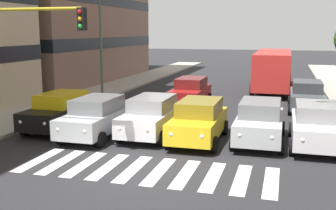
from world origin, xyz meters
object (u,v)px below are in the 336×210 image
car_5 (60,111)px  car_row2_0 (307,96)px  car_4 (96,117)px  street_lamp_right (107,35)px  car_2 (199,120)px  traffic_light_gantry (7,54)px  car_1 (260,121)px  car_3 (151,116)px  car_0 (316,125)px  car_row2_1 (191,91)px  bus_behind_traffic (273,66)px

car_5 → car_row2_0: bearing=-145.1°
car_4 → car_5: (2.22, -0.77, 0.00)m
street_lamp_right → car_2: bearing=131.5°
car_2 → traffic_light_gantry: 7.85m
car_1 → car_2: same height
car_3 → car_row2_0: (-6.80, -7.81, 0.00)m
car_0 → car_row2_1: same height
bus_behind_traffic → traffic_light_gantry: traffic_light_gantry is taller
car_4 → car_3: bearing=-159.8°
car_4 → traffic_light_gantry: 4.65m
car_row2_0 → street_lamp_right: size_ratio=0.66×
car_row2_0 → car_5: bearing=34.9°
car_5 → car_3: bearing=-179.3°
car_4 → car_0: bearing=-174.1°
car_0 → traffic_light_gantry: bearing=20.3°
car_row2_0 → car_4: bearing=43.7°
bus_behind_traffic → street_lamp_right: bearing=33.1°
car_5 → car_row2_0: same height
car_4 → car_row2_1: bearing=-104.9°
car_5 → traffic_light_gantry: (-0.27, 3.90, 2.83)m
car_1 → bus_behind_traffic: size_ratio=0.42×
car_0 → car_row2_1: size_ratio=1.00×
car_1 → car_row2_0: size_ratio=1.00×
car_2 → car_row2_0: same height
car_0 → street_lamp_right: size_ratio=0.66×
car_row2_0 → car_3: bearing=49.0°
car_row2_0 → car_row2_1: bearing=1.2°
car_3 → car_4: 2.39m
street_lamp_right → car_0: bearing=145.5°
car_1 → bus_behind_traffic: 15.73m
bus_behind_traffic → traffic_light_gantry: 21.78m
street_lamp_right → car_5: bearing=99.8°
car_1 → car_row2_1: same height
car_5 → traffic_light_gantry: traffic_light_gantry is taller
car_row2_1 → street_lamp_right: 7.05m
car_4 → car_row2_1: same height
car_1 → car_5: size_ratio=1.00×
car_1 → car_row2_1: 8.80m
car_1 → traffic_light_gantry: 10.14m
car_row2_0 → car_1: bearing=74.2°
car_2 → traffic_light_gantry: (6.37, 3.62, 2.83)m
car_4 → bus_behind_traffic: 18.09m
car_row2_1 → car_2: bearing=105.2°
car_0 → car_5: same height
car_5 → car_0: bearing=-179.1°
car_3 → car_row2_0: bearing=-131.0°
car_0 → car_1: bearing=-1.5°
car_row2_1 → traffic_light_gantry: (4.20, 11.62, 2.83)m
street_lamp_right → traffic_light_gantry: bearing=98.1°
bus_behind_traffic → car_1: bearing=90.0°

